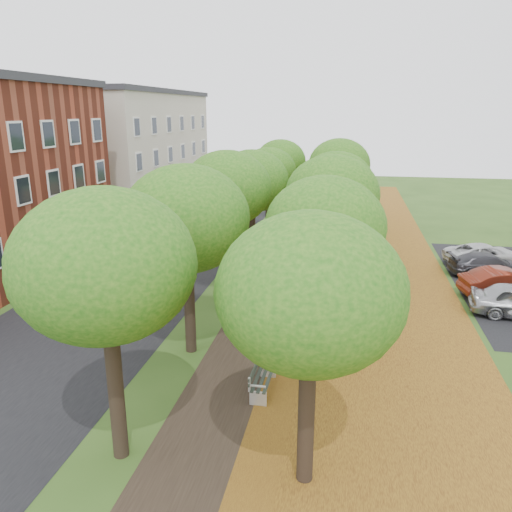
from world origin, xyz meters
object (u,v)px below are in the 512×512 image
at_px(car_red, 507,284).
at_px(car_white, 485,255).
at_px(bench, 261,377).
at_px(car_grey, 489,265).

bearing_deg(car_red, car_white, -14.73).
distance_m(bench, car_grey, 17.05).
xyz_separation_m(bench, car_red, (10.13, 10.27, 0.25)).
bearing_deg(car_grey, bench, 135.33).
xyz_separation_m(car_red, car_grey, (0.00, 3.44, -0.10)).
relative_size(bench, car_grey, 0.45).
xyz_separation_m(car_grey, car_white, (0.28, 1.88, 0.03)).
bearing_deg(car_grey, car_white, -16.77).
relative_size(car_red, car_white, 0.94).
xyz_separation_m(bench, car_grey, (10.13, 13.71, 0.14)).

